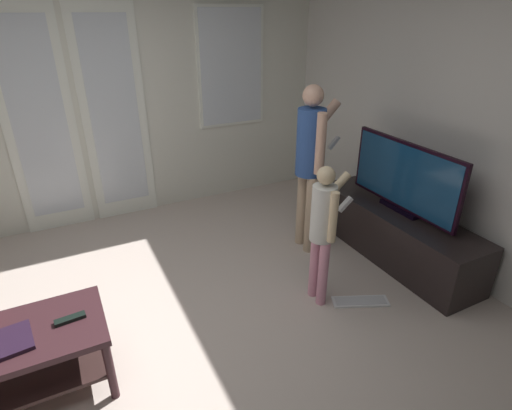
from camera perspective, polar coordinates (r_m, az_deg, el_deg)
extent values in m
cube|color=#C2B0A5|center=(2.97, -13.30, -20.01)|extent=(5.23, 4.66, 0.02)
cube|color=silver|center=(4.44, -23.13, 15.23)|extent=(5.23, 0.06, 2.85)
cube|color=white|center=(4.46, -27.91, 9.55)|extent=(0.64, 0.02, 2.19)
cube|color=silver|center=(4.43, -28.04, 10.12)|extent=(0.48, 0.01, 1.89)
cube|color=white|center=(4.49, -19.11, 11.23)|extent=(0.64, 0.02, 2.19)
cube|color=silver|center=(4.47, -19.17, 11.81)|extent=(0.48, 0.01, 1.89)
cube|color=white|center=(4.77, -3.49, 18.61)|extent=(0.79, 0.02, 1.28)
cube|color=silver|center=(4.75, -3.42, 18.59)|extent=(0.73, 0.01, 1.22)
cube|color=silver|center=(3.64, 27.83, 12.41)|extent=(0.06, 4.66, 2.85)
cube|color=#321A1E|center=(2.73, -30.56, -15.83)|extent=(0.94, 0.55, 0.04)
cube|color=#301E1C|center=(2.91, -29.28, -19.97)|extent=(0.86, 0.47, 0.02)
cylinder|color=#321A1E|center=(2.67, -19.71, -21.02)|extent=(0.05, 0.05, 0.41)
cylinder|color=#321A1E|center=(3.03, -21.17, -14.74)|extent=(0.05, 0.05, 0.41)
cube|color=black|center=(3.94, 18.85, -3.79)|extent=(0.49, 1.67, 0.47)
cube|color=black|center=(3.51, 28.33, -9.17)|extent=(0.41, 0.02, 0.26)
cube|color=black|center=(3.83, 19.39, -0.46)|extent=(0.08, 0.41, 0.04)
cube|color=black|center=(3.71, 20.08, 3.86)|extent=(0.04, 1.16, 0.58)
cube|color=navy|center=(3.70, 19.87, 3.82)|extent=(0.00, 1.11, 0.53)
cylinder|color=tan|center=(3.78, 7.66, -1.41)|extent=(0.10, 0.10, 0.75)
cylinder|color=tan|center=(3.91, 6.46, -0.41)|extent=(0.10, 0.10, 0.75)
cylinder|color=#2E4F96|center=(3.59, 7.63, 8.67)|extent=(0.24, 0.24, 0.59)
sphere|color=#DBA98E|center=(3.50, 8.02, 14.96)|extent=(0.18, 0.18, 0.18)
cylinder|color=#DBA98E|center=(3.45, 9.04, 8.42)|extent=(0.08, 0.08, 0.52)
cylinder|color=#DBA98E|center=(3.79, 8.80, 11.08)|extent=(0.42, 0.11, 0.44)
cube|color=white|center=(3.94, 10.83, 8.55)|extent=(0.12, 0.05, 0.12)
cylinder|color=pink|center=(3.17, 9.35, -9.49)|extent=(0.08, 0.08, 0.55)
cylinder|color=pink|center=(3.25, 8.18, -8.42)|extent=(0.08, 0.08, 0.55)
cylinder|color=silver|center=(2.97, 9.38, -1.17)|extent=(0.18, 0.18, 0.43)
sphere|color=#D0B68D|center=(2.85, 9.80, 4.09)|extent=(0.13, 0.13, 0.13)
cylinder|color=#D0B68D|center=(2.87, 10.75, -1.73)|extent=(0.06, 0.06, 0.38)
cylinder|color=#D0B68D|center=(3.09, 10.46, 1.71)|extent=(0.33, 0.07, 0.30)
cube|color=white|center=(3.22, 12.36, 0.10)|extent=(0.13, 0.04, 0.12)
cube|color=white|center=(3.39, 14.40, -12.97)|extent=(0.45, 0.30, 0.02)
cube|color=silver|center=(3.39, 14.42, -12.82)|extent=(0.40, 0.25, 0.00)
cube|color=black|center=(2.68, -32.12, -16.20)|extent=(0.33, 0.28, 0.02)
cube|color=black|center=(2.68, -24.59, -14.29)|extent=(0.17, 0.06, 0.02)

